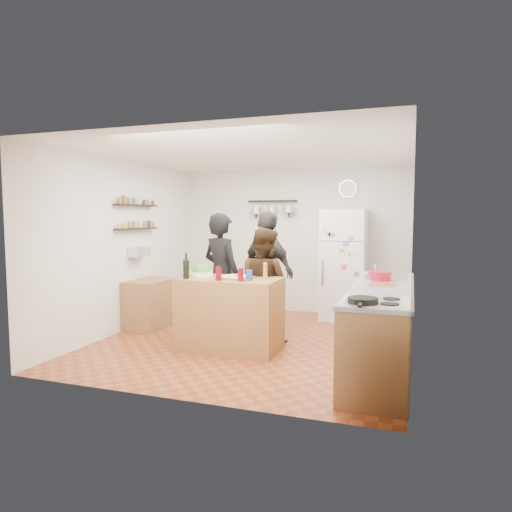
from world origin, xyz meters
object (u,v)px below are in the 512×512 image
at_px(salad_bowl, 201,274).
at_px(side_table, 150,304).
at_px(person_back, 268,272).
at_px(skillet, 363,300).
at_px(red_bowl, 381,276).
at_px(wine_bottle, 186,269).
at_px(wall_clock, 348,189).
at_px(counter_run, 381,328).
at_px(fridge, 344,265).
at_px(person_center, 264,285).
at_px(salt_canister, 249,275).
at_px(prep_island, 230,314).
at_px(person_left, 222,275).
at_px(pepper_mill, 265,273).

relative_size(salad_bowl, side_table, 0.37).
distance_m(person_back, skillet, 2.72).
bearing_deg(person_back, red_bowl, -169.21).
height_order(wine_bottle, skillet, wine_bottle).
height_order(skillet, wall_clock, wall_clock).
relative_size(counter_run, fridge, 1.46).
xyz_separation_m(person_center, red_bowl, (1.51, -0.12, 0.21)).
distance_m(person_back, red_bowl, 1.76).
bearing_deg(salt_canister, salad_bowl, 166.72).
height_order(prep_island, skillet, skillet).
relative_size(person_left, person_back, 0.98).
bearing_deg(salt_canister, red_bowl, 17.36).
distance_m(person_left, person_back, 0.71).
distance_m(prep_island, person_back, 1.11).
bearing_deg(red_bowl, fridge, 110.82).
bearing_deg(pepper_mill, wine_bottle, -164.13).
height_order(prep_island, wall_clock, wall_clock).
bearing_deg(person_center, wall_clock, -87.79).
bearing_deg(person_left, side_table, 16.14).
xyz_separation_m(person_back, side_table, (-1.76, -0.35, -0.52)).
bearing_deg(prep_island, person_left, 123.04).
relative_size(person_back, counter_run, 0.67).
xyz_separation_m(pepper_mill, person_left, (-0.79, 0.47, -0.13)).
bearing_deg(person_back, wall_clock, -88.89).
xyz_separation_m(person_left, skillet, (2.10, -1.73, 0.08)).
distance_m(salad_bowl, side_table, 1.43).
distance_m(person_left, person_center, 0.65).
bearing_deg(pepper_mill, person_center, 109.93).
bearing_deg(person_center, pepper_mill, 133.79).
relative_size(salad_bowl, wine_bottle, 1.28).
bearing_deg(skillet, person_back, 125.56).
relative_size(person_left, wall_clock, 5.78).
bearing_deg(person_left, salt_canister, 157.26).
bearing_deg(pepper_mill, red_bowl, 12.52).
bearing_deg(pepper_mill, counter_run, -6.35).
height_order(wine_bottle, pepper_mill, wine_bottle).
xyz_separation_m(wine_bottle, fridge, (1.61, 2.41, -0.13)).
bearing_deg(salad_bowl, side_table, 152.31).
bearing_deg(person_center, skillet, 154.96).
bearing_deg(salt_canister, side_table, 157.50).
bearing_deg(salt_canister, person_back, 96.13).
height_order(counter_run, red_bowl, red_bowl).
height_order(wine_bottle, red_bowl, wine_bottle).
bearing_deg(salt_canister, wall_clock, 72.96).
distance_m(pepper_mill, salt_canister, 0.23).
xyz_separation_m(salt_canister, red_bowl, (1.51, 0.47, -0.00)).
relative_size(wine_bottle, person_center, 0.15).
height_order(salad_bowl, counter_run, salad_bowl).
distance_m(red_bowl, wall_clock, 2.57).
height_order(wine_bottle, person_back, person_back).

